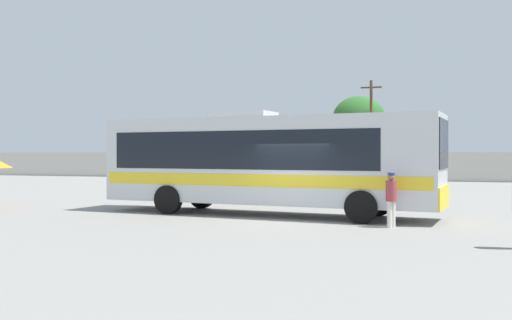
# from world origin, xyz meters

# --- Properties ---
(ground_plane) EXTENTS (300.00, 300.00, 0.00)m
(ground_plane) POSITION_xyz_m (0.00, 10.00, 0.00)
(ground_plane) COLOR gray
(perimeter_wall) EXTENTS (80.00, 0.30, 2.31)m
(perimeter_wall) POSITION_xyz_m (0.00, 29.89, 1.15)
(perimeter_wall) COLOR beige
(perimeter_wall) RESTS_ON ground_plane
(coach_bus_silver_yellow) EXTENTS (12.32, 3.73, 3.68)m
(coach_bus_silver_yellow) POSITION_xyz_m (-1.45, 1.38, 1.96)
(coach_bus_silver_yellow) COLOR silver
(coach_bus_silver_yellow) RESTS_ON ground_plane
(attendant_by_bus_door) EXTENTS (0.45, 0.45, 1.62)m
(attendant_by_bus_door) POSITION_xyz_m (3.27, -0.91, 0.92)
(attendant_by_bus_door) COLOR silver
(attendant_by_bus_door) RESTS_ON ground_plane
(parked_car_leftmost_red) EXTENTS (4.43, 2.24, 1.41)m
(parked_car_leftmost_red) POSITION_xyz_m (-15.09, 25.99, 0.75)
(parked_car_leftmost_red) COLOR red
(parked_car_leftmost_red) RESTS_ON ground_plane
(parked_car_second_black) EXTENTS (4.14, 2.21, 1.52)m
(parked_car_second_black) POSITION_xyz_m (-8.97, 26.19, 0.80)
(parked_car_second_black) COLOR black
(parked_car_second_black) RESTS_ON ground_plane
(utility_pole_far) EXTENTS (1.80, 0.24, 8.49)m
(utility_pole_far) POSITION_xyz_m (-1.55, 32.02, 4.43)
(utility_pole_far) COLOR #4C3823
(utility_pole_far) RESTS_ON ground_plane
(roadside_tree_left) EXTENTS (3.53, 3.53, 5.50)m
(roadside_tree_left) POSITION_xyz_m (-13.82, 36.67, 3.98)
(roadside_tree_left) COLOR brown
(roadside_tree_left) RESTS_ON ground_plane
(roadside_tree_midleft) EXTENTS (4.72, 4.72, 7.42)m
(roadside_tree_midleft) POSITION_xyz_m (-2.97, 34.48, 5.40)
(roadside_tree_midleft) COLOR brown
(roadside_tree_midleft) RESTS_ON ground_plane
(roadside_tree_midright) EXTENTS (3.48, 3.48, 5.56)m
(roadside_tree_midright) POSITION_xyz_m (0.36, 34.13, 4.06)
(roadside_tree_midright) COLOR brown
(roadside_tree_midright) RESTS_ON ground_plane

